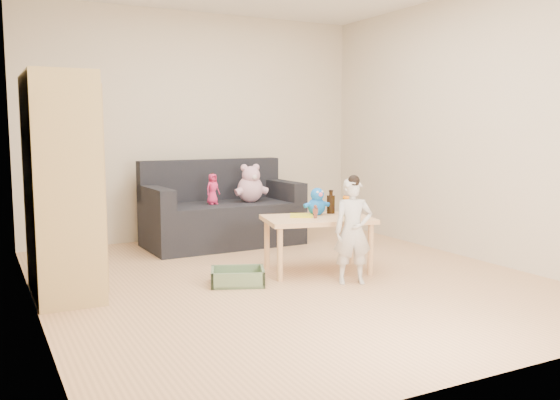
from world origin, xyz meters
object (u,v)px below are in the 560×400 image
wardrobe (61,186)px  play_table (318,244)px  toddler (353,233)px  sofa (223,224)px

wardrobe → play_table: bearing=-7.5°
wardrobe → play_table: size_ratio=1.80×
play_table → toddler: bearing=-84.1°
play_table → toddler: 0.52m
wardrobe → toddler: 2.33m
toddler → wardrobe: bearing=-177.9°
wardrobe → play_table: wardrobe is taller
wardrobe → sofa: 2.29m
play_table → toddler: size_ratio=1.10×
wardrobe → toddler: size_ratio=1.98×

